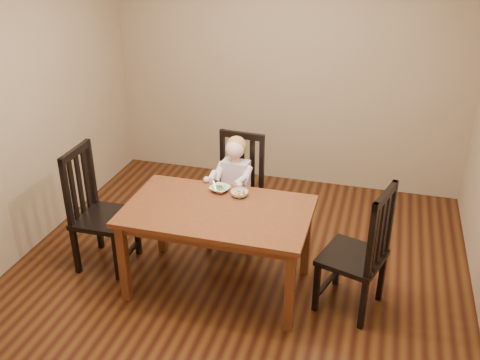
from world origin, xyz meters
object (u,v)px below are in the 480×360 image
(dining_table, at_px, (218,218))
(chair_right, at_px, (360,253))
(bowl_peas, at_px, (220,189))
(chair_child, at_px, (237,191))
(chair_left, at_px, (98,211))
(toddler, at_px, (235,180))
(bowl_veg, at_px, (239,194))

(dining_table, bearing_deg, chair_right, 0.93)
(dining_table, bearing_deg, bowl_peas, 104.13)
(chair_child, relative_size, chair_left, 0.95)
(dining_table, relative_size, chair_child, 1.41)
(chair_right, bearing_deg, chair_child, 74.72)
(dining_table, xyz_separation_m, chair_child, (-0.06, 0.78, -0.15))
(dining_table, height_order, bowl_peas, bowl_peas)
(chair_left, bearing_deg, bowl_peas, 103.33)
(dining_table, xyz_separation_m, chair_left, (-1.12, 0.04, -0.13))
(chair_child, distance_m, chair_right, 1.43)
(toddler, bearing_deg, dining_table, 99.35)
(dining_table, relative_size, bowl_veg, 10.07)
(dining_table, distance_m, chair_left, 1.13)
(dining_table, height_order, chair_child, chair_child)
(toddler, bearing_deg, bowl_veg, 114.82)
(chair_child, relative_size, bowl_veg, 7.13)
(chair_right, xyz_separation_m, bowl_veg, (-1.04, 0.24, 0.25))
(chair_child, bearing_deg, chair_right, 151.99)
(toddler, bearing_deg, chair_right, 153.93)
(bowl_veg, bearing_deg, chair_right, -13.11)
(dining_table, bearing_deg, bowl_veg, 67.13)
(chair_left, height_order, bowl_veg, chair_left)
(chair_right, bearing_deg, chair_left, 106.46)
(chair_right, height_order, bowl_peas, chair_right)
(toddler, distance_m, bowl_peas, 0.44)
(chair_right, xyz_separation_m, bowl_peas, (-1.22, 0.28, 0.24))
(chair_right, bearing_deg, toddler, 76.66)
(dining_table, height_order, chair_left, chair_left)
(chair_child, xyz_separation_m, chair_left, (-1.06, -0.74, 0.03))
(chair_child, height_order, chair_right, chair_right)
(chair_left, relative_size, toddler, 1.98)
(chair_child, xyz_separation_m, toddler, (-0.00, -0.05, 0.14))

